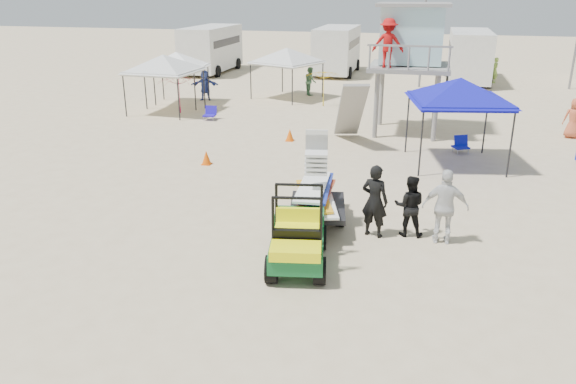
% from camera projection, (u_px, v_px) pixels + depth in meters
% --- Properties ---
extents(ground, '(140.00, 140.00, 0.00)m').
position_uv_depth(ground, '(228.00, 300.00, 11.33)').
color(ground, beige).
rests_on(ground, ground).
extents(utility_cart, '(1.55, 2.50, 1.77)m').
position_uv_depth(utility_cart, '(297.00, 232.00, 12.48)').
color(utility_cart, '#0D5625').
rests_on(utility_cart, ground).
extents(surf_trailer, '(1.76, 2.74, 2.24)m').
position_uv_depth(surf_trailer, '(317.00, 193.00, 14.57)').
color(surf_trailer, black).
rests_on(surf_trailer, ground).
extents(man_left, '(0.78, 0.62, 1.88)m').
position_uv_depth(man_left, '(375.00, 201.00, 13.95)').
color(man_left, black).
rests_on(man_left, ground).
extents(man_mid, '(0.79, 0.62, 1.58)m').
position_uv_depth(man_mid, '(409.00, 206.00, 14.03)').
color(man_mid, black).
rests_on(man_mid, ground).
extents(man_right, '(1.12, 0.50, 1.88)m').
position_uv_depth(man_right, '(445.00, 207.00, 13.56)').
color(man_right, silver).
rests_on(man_right, ground).
extents(lifeguard_tower, '(3.26, 3.26, 5.20)m').
position_uv_depth(lifeguard_tower, '(409.00, 40.00, 23.14)').
color(lifeguard_tower, gray).
rests_on(lifeguard_tower, ground).
extents(canopy_blue, '(3.60, 3.60, 3.45)m').
position_uv_depth(canopy_blue, '(461.00, 82.00, 19.02)').
color(canopy_blue, black).
rests_on(canopy_blue, ground).
extents(canopy_white_a, '(3.15, 3.15, 3.25)m').
position_uv_depth(canopy_white_a, '(163.00, 58.00, 27.27)').
color(canopy_white_a, black).
rests_on(canopy_white_a, ground).
extents(canopy_white_b, '(3.07, 3.07, 3.16)m').
position_uv_depth(canopy_white_b, '(176.00, 55.00, 29.15)').
color(canopy_white_b, black).
rests_on(canopy_white_b, ground).
extents(canopy_white_c, '(3.99, 3.99, 3.18)m').
position_uv_depth(canopy_white_c, '(287.00, 50.00, 30.90)').
color(canopy_white_c, black).
rests_on(canopy_white_c, ground).
extents(umbrella_a, '(2.36, 2.39, 1.87)m').
position_uv_depth(umbrella_a, '(179.00, 95.00, 27.66)').
color(umbrella_a, '#CC153F').
rests_on(umbrella_a, ground).
extents(umbrella_b, '(2.27, 2.31, 1.89)m').
position_uv_depth(umbrella_b, '(324.00, 88.00, 29.28)').
color(umbrella_b, yellow).
rests_on(umbrella_b, ground).
extents(cone_near, '(0.34, 0.34, 0.50)m').
position_uv_depth(cone_near, '(290.00, 135.00, 22.92)').
color(cone_near, '#EE5907').
rests_on(cone_near, ground).
extents(cone_far, '(0.34, 0.34, 0.50)m').
position_uv_depth(cone_far, '(206.00, 158.00, 19.87)').
color(cone_far, '#EA5407').
rests_on(cone_far, ground).
extents(beach_chair_a, '(0.59, 0.63, 0.64)m').
position_uv_depth(beach_chair_a, '(210.00, 113.00, 26.56)').
color(beach_chair_a, '#1E10B6').
rests_on(beach_chair_a, ground).
extents(beach_chair_b, '(0.71, 0.78, 0.64)m').
position_uv_depth(beach_chair_b, '(461.00, 144.00, 21.34)').
color(beach_chair_b, '#0F18AB').
rests_on(beach_chair_b, ground).
extents(rv_far_left, '(2.64, 6.80, 3.25)m').
position_uv_depth(rv_far_left, '(211.00, 47.00, 40.76)').
color(rv_far_left, silver).
rests_on(rv_far_left, ground).
extents(rv_mid_left, '(2.65, 6.50, 3.25)m').
position_uv_depth(rv_mid_left, '(337.00, 48.00, 40.08)').
color(rv_mid_left, silver).
rests_on(rv_mid_left, ground).
extents(rv_mid_right, '(2.64, 7.00, 3.25)m').
position_uv_depth(rv_mid_right, '(469.00, 54.00, 36.67)').
color(rv_mid_right, silver).
rests_on(rv_mid_right, ground).
extents(light_pole_left, '(0.14, 0.14, 8.00)m').
position_uv_depth(light_pole_left, '(424.00, 21.00, 33.86)').
color(light_pole_left, slate).
rests_on(light_pole_left, ground).
extents(distant_beachgoers, '(19.17, 14.86, 1.67)m').
position_uv_depth(distant_beachgoers, '(343.00, 88.00, 30.18)').
color(distant_beachgoers, '#C25937').
rests_on(distant_beachgoers, ground).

